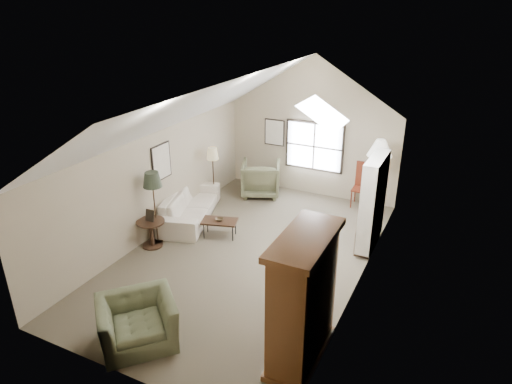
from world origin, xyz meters
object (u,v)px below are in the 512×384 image
at_px(armoire, 303,299).
at_px(sofa, 190,205).
at_px(armchair_far, 261,179).
at_px(coffee_table, 220,228).
at_px(side_chair, 362,186).
at_px(armchair_near, 137,322).
at_px(side_table, 152,233).

bearing_deg(armoire, sofa, 142.34).
distance_m(armchair_far, coffee_table, 2.76).
distance_m(armoire, side_chair, 6.15).
xyz_separation_m(armchair_near, side_table, (-1.81, 2.69, -0.08)).
bearing_deg(side_table, armchair_near, -55.98).
distance_m(sofa, armchair_near, 4.65).
bearing_deg(side_chair, armchair_far, -170.87).
height_order(armoire, side_table, armoire).
distance_m(armchair_far, side_chair, 2.88).
relative_size(side_table, side_chair, 0.53).
height_order(armoire, armchair_far, armoire).
height_order(armchair_far, side_table, armchair_far).
height_order(armchair_near, coffee_table, armchair_near).
xyz_separation_m(side_table, side_chair, (3.81, 4.32, 0.29)).
height_order(sofa, side_table, sofa).
xyz_separation_m(sofa, side_chair, (3.81, 2.72, 0.24)).
bearing_deg(side_table, side_chair, 48.61).
bearing_deg(armoire, armchair_far, 121.24).
bearing_deg(armoire, coffee_table, 138.03).
relative_size(sofa, armchair_near, 2.10).
distance_m(armoire, coffee_table, 4.39).
bearing_deg(armoire, side_table, 157.88).
distance_m(armchair_near, side_table, 3.24).
height_order(armchair_near, armchair_far, armchair_far).
height_order(armoire, coffee_table, armoire).
height_order(coffee_table, side_chair, side_chair).
relative_size(armchair_far, coffee_table, 1.30).
relative_size(armoire, sofa, 0.85).
bearing_deg(coffee_table, side_table, -137.38).
distance_m(sofa, side_chair, 4.68).
relative_size(sofa, armchair_far, 2.37).
height_order(coffee_table, side_table, side_table).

